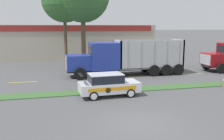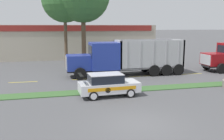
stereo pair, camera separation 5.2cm
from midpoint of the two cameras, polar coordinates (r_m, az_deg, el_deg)
ground_plane at (r=12.70m, az=6.52°, el=-12.15°), size 600.00×600.00×0.00m
grass_verge at (r=18.66m, az=-0.42°, el=-4.74°), size 120.00×1.43×0.06m
centre_line_3 at (r=22.93m, az=-19.75°, el=-2.62°), size 2.40×0.14×0.01m
centre_line_4 at (r=22.96m, az=-6.24°, el=-2.06°), size 2.40×0.14×0.01m
centre_line_5 at (r=24.24m, az=6.52°, el=-1.43°), size 2.40×0.14×0.01m
centre_line_6 at (r=26.56m, az=17.53°, el=-0.83°), size 2.40×0.14×0.01m
dump_truck_lead at (r=24.24m, az=0.76°, el=2.59°), size 11.45×2.81×3.45m
rally_car at (r=17.20m, az=-0.98°, el=-3.34°), size 4.19×2.00×1.61m
store_building_backdrop at (r=41.77m, az=-12.76°, el=6.58°), size 29.50×12.10×4.95m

